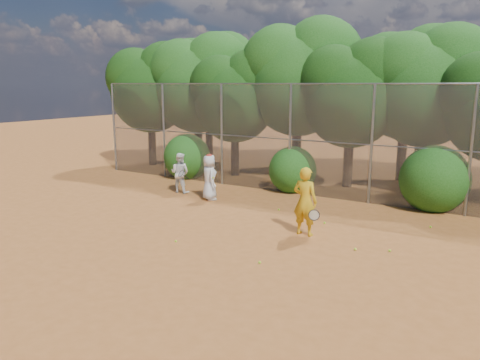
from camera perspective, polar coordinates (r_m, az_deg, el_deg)
The scene contains 24 objects.
ground at distance 12.09m, azimuth -2.16°, elevation -7.68°, with size 80.00×80.00×0.00m, color #A75C25.
fence_back at distance 16.90m, azimuth 8.81°, elevation 4.91°, with size 20.05×0.09×4.03m.
tree_0 at distance 23.58m, azimuth -10.75°, elevation 11.31°, with size 4.38×3.81×6.00m.
tree_1 at distance 22.39m, azimuth -5.02°, elevation 12.05°, with size 4.64×4.03×6.35m.
tree_2 at distance 20.41m, azimuth -0.46°, elevation 10.50°, with size 3.99×3.47×5.47m.
tree_3 at distance 20.12m, azimuth 7.35°, elevation 12.70°, with size 4.89×4.26×6.70m.
tree_4 at distance 18.65m, azimuth 13.62°, elevation 10.60°, with size 4.19×3.64×5.73m.
tree_5 at distance 18.82m, azimuth 21.84°, elevation 10.99°, with size 4.51×3.92×6.17m.
tree_9 at distance 24.84m, azimuth -3.71°, elevation 12.43°, with size 4.83×4.20×6.62m.
tree_10 at distance 22.54m, azimuth 7.35°, elevation 13.18°, with size 5.15×4.48×7.06m.
tree_11 at distance 20.58m, azimuth 19.87°, elevation 11.45°, with size 4.64×4.03×6.35m.
bush_0 at distance 20.26m, azimuth -6.48°, elevation 3.08°, with size 2.00×2.00×2.00m, color #194D13.
bush_1 at distance 17.69m, azimuth 6.44°, elevation 1.50°, with size 1.80×1.80×1.80m, color #194D13.
bush_2 at distance 16.23m, azimuth 22.65°, elevation 0.45°, with size 2.20×2.20×2.20m, color #194D13.
player_yellow at distance 12.58m, azimuth 7.94°, elevation -2.59°, with size 0.85×0.51×1.86m.
player_teen at distance 16.35m, azimuth -3.75°, elevation 0.36°, with size 0.92×0.89×1.62m.
player_white at distance 17.52m, azimuth -7.34°, elevation 0.87°, with size 0.88×0.80×1.50m.
ball_0 at distance 12.03m, azimuth 17.79°, elevation -8.20°, with size 0.07×0.07×0.07m, color #C1ED2B.
ball_1 at distance 13.87m, azimuth 10.27°, elevation -5.16°, with size 0.07×0.07×0.07m, color #C1ED2B.
ball_2 at distance 10.76m, azimuth 2.41°, elevation -10.01°, with size 0.07×0.07×0.07m, color #C1ED2B.
ball_3 at distance 11.90m, azimuth 13.87°, elevation -8.19°, with size 0.07×0.07×0.07m, color #C1ED2B.
ball_4 at distance 12.23m, azimuth -7.83°, elevation -7.39°, with size 0.07×0.07×0.07m, color #C1ED2B.
ball_5 at distance 14.33m, azimuth 22.22°, elevation -5.31°, with size 0.07×0.07×0.07m, color #C1ED2B.
ball_6 at distance 15.10m, azimuth 4.76°, elevation -3.61°, with size 0.07×0.07×0.07m, color #C1ED2B.
Camera 1 is at (6.33, -9.49, 4.01)m, focal length 35.00 mm.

